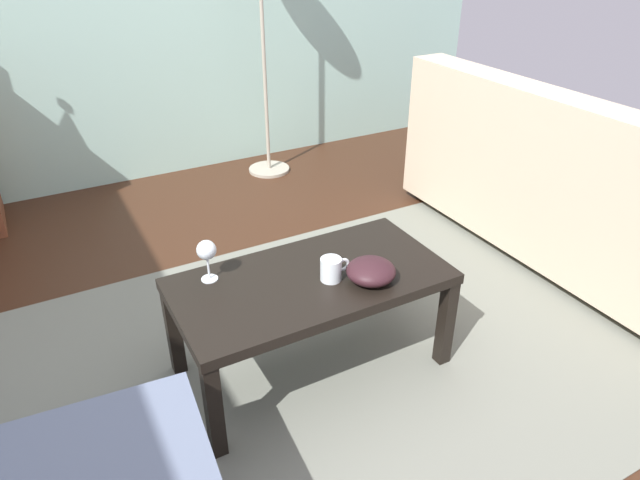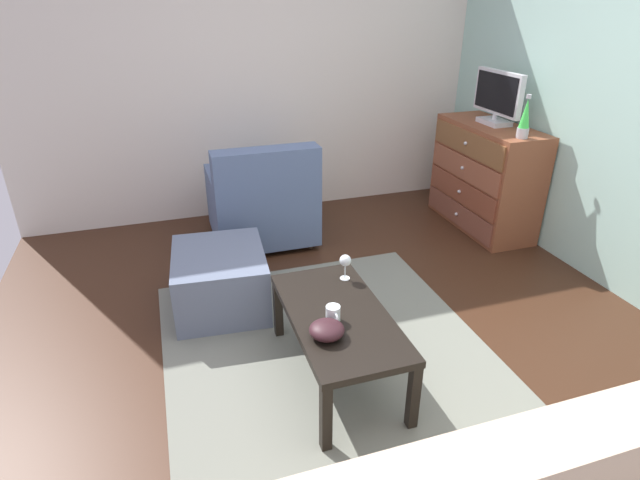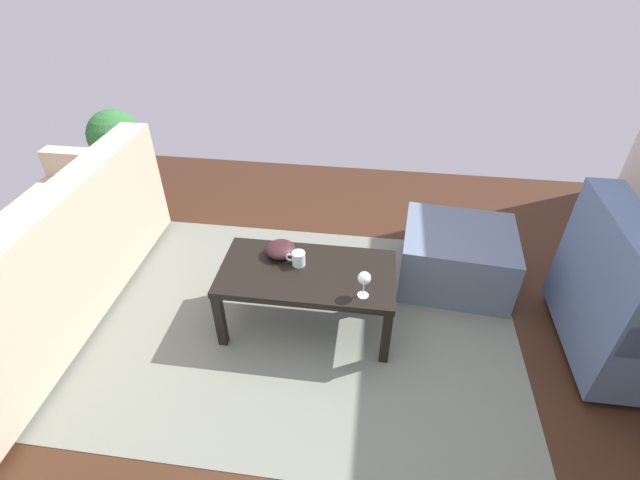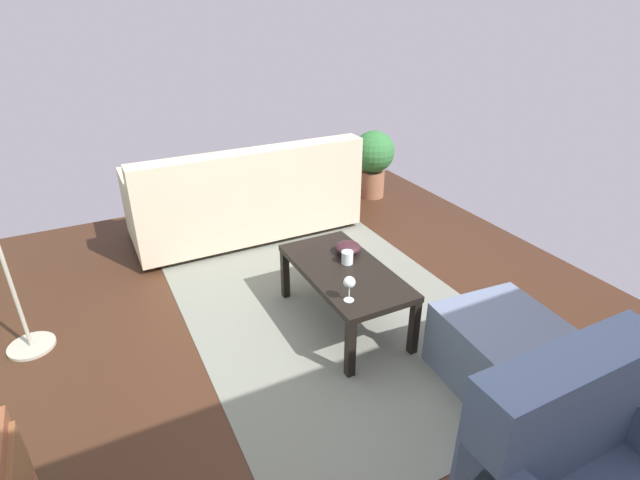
% 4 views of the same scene
% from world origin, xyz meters
% --- Properties ---
extents(ground_plane, '(5.34, 4.55, 0.05)m').
position_xyz_m(ground_plane, '(0.00, 0.00, -0.03)').
color(ground_plane, '#382013').
extents(area_rug, '(2.60, 1.90, 0.01)m').
position_xyz_m(area_rug, '(0.20, -0.20, 0.00)').
color(area_rug, slate).
rests_on(area_rug, ground_plane).
extents(coffee_table, '(0.99, 0.51, 0.42)m').
position_xyz_m(coffee_table, '(0.16, -0.21, 0.37)').
color(coffee_table, black).
rests_on(coffee_table, ground_plane).
extents(wine_glass, '(0.07, 0.07, 0.16)m').
position_xyz_m(wine_glass, '(-0.17, -0.05, 0.54)').
color(wine_glass, silver).
rests_on(wine_glass, coffee_table).
extents(mug, '(0.11, 0.08, 0.08)m').
position_xyz_m(mug, '(0.21, -0.26, 0.46)').
color(mug, silver).
rests_on(mug, coffee_table).
extents(bowl_decorative, '(0.18, 0.18, 0.08)m').
position_xyz_m(bowl_decorative, '(0.33, -0.34, 0.46)').
color(bowl_decorative, '#30171D').
rests_on(bowl_decorative, coffee_table).
extents(couch_large, '(0.85, 1.99, 0.86)m').
position_xyz_m(couch_large, '(1.76, -0.10, 0.34)').
color(couch_large, '#332319').
rests_on(couch_large, ground_plane).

